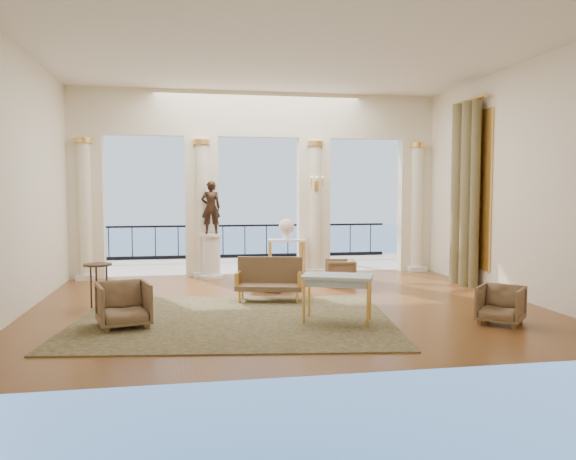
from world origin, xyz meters
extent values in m
plane|color=#452812|center=(0.00, 0.00, 0.00)|extent=(9.00, 9.00, 0.00)
plane|color=white|center=(0.00, -4.00, 2.25)|extent=(9.00, 0.00, 9.00)
plane|color=white|center=(-4.50, 0.00, 2.25)|extent=(0.00, 8.00, 8.00)
plane|color=white|center=(4.50, 0.00, 2.25)|extent=(0.00, 8.00, 8.00)
plane|color=white|center=(0.00, 0.00, 4.50)|extent=(9.00, 9.00, 0.00)
cube|color=beige|center=(0.00, 3.85, 3.95)|extent=(9.00, 0.30, 1.10)
cube|color=beige|center=(-4.10, 3.85, 1.70)|extent=(0.80, 0.30, 3.40)
cylinder|color=beige|center=(-4.10, 3.67, 1.60)|extent=(0.28, 0.28, 3.20)
cylinder|color=#ECB04D|center=(-4.10, 3.67, 3.25)|extent=(0.40, 0.40, 0.12)
cube|color=silver|center=(-4.10, 3.67, 0.06)|extent=(0.45, 0.45, 0.12)
cube|color=beige|center=(-1.40, 3.85, 1.70)|extent=(0.80, 0.30, 3.40)
cylinder|color=beige|center=(-1.40, 3.67, 1.60)|extent=(0.28, 0.28, 3.20)
cylinder|color=#ECB04D|center=(-1.40, 3.67, 3.25)|extent=(0.40, 0.40, 0.12)
cube|color=silver|center=(-1.40, 3.67, 0.06)|extent=(0.45, 0.45, 0.12)
cube|color=beige|center=(1.40, 3.85, 1.70)|extent=(0.80, 0.30, 3.40)
cylinder|color=beige|center=(1.40, 3.67, 1.60)|extent=(0.28, 0.28, 3.20)
cylinder|color=#ECB04D|center=(1.40, 3.67, 3.25)|extent=(0.40, 0.40, 0.12)
cube|color=silver|center=(1.40, 3.67, 0.06)|extent=(0.45, 0.45, 0.12)
cube|color=beige|center=(4.10, 3.85, 1.70)|extent=(0.80, 0.30, 3.40)
cylinder|color=beige|center=(4.10, 3.67, 1.60)|extent=(0.28, 0.28, 3.20)
cylinder|color=#ECB04D|center=(4.10, 3.67, 3.25)|extent=(0.40, 0.40, 0.12)
cube|color=silver|center=(4.10, 3.67, 0.06)|extent=(0.45, 0.45, 0.12)
cube|color=#B2A896|center=(0.00, 5.80, -0.05)|extent=(10.00, 3.60, 0.10)
cube|color=black|center=(0.00, 7.40, 1.00)|extent=(9.00, 0.06, 0.06)
cube|color=black|center=(0.00, 7.40, 0.05)|extent=(9.00, 0.06, 0.10)
cylinder|color=black|center=(0.00, 7.40, 0.50)|extent=(0.03, 0.03, 1.00)
cylinder|color=black|center=(-4.10, 7.40, 0.50)|extent=(0.03, 0.03, 1.00)
cylinder|color=black|center=(4.10, 7.40, 0.50)|extent=(0.03, 0.03, 1.00)
cylinder|color=#4C3823|center=(2.00, 6.60, 2.10)|extent=(0.20, 0.20, 4.20)
plane|color=navy|center=(0.00, 60.00, -6.00)|extent=(160.00, 160.00, 0.00)
cylinder|color=brown|center=(4.30, 1.05, 2.00)|extent=(0.26, 0.26, 4.00)
cylinder|color=brown|center=(4.26, 1.50, 2.00)|extent=(0.32, 0.32, 4.00)
cylinder|color=brown|center=(4.30, 1.95, 2.00)|extent=(0.26, 0.26, 4.00)
cylinder|color=#ECB04D|center=(4.35, 1.50, 4.05)|extent=(0.08, 1.40, 0.08)
cube|color=#ECB04D|center=(4.47, 1.50, 2.10)|extent=(0.04, 1.60, 3.40)
cube|color=#ECB04D|center=(1.40, 3.53, 2.20)|extent=(0.10, 0.04, 0.25)
cylinder|color=#ECB04D|center=(1.26, 3.45, 2.30)|extent=(0.02, 0.02, 0.22)
cylinder|color=#ECB04D|center=(1.40, 3.45, 2.30)|extent=(0.02, 0.02, 0.22)
cylinder|color=#ECB04D|center=(1.54, 3.45, 2.30)|extent=(0.02, 0.02, 0.22)
cube|color=#272E17|center=(-1.02, -1.11, 0.01)|extent=(5.49, 4.53, 0.02)
imported|color=#41321F|center=(-2.71, -1.29, 0.38)|extent=(0.91, 0.87, 0.77)
imported|color=#41321F|center=(3.09, -2.07, 0.33)|extent=(0.88, 0.88, 0.66)
imported|color=#41321F|center=(1.54, 1.78, 0.32)|extent=(0.68, 0.71, 0.64)
imported|color=#41321F|center=(0.01, 1.51, 0.36)|extent=(0.95, 0.95, 0.72)
cube|color=#41321F|center=(-0.25, 0.29, 0.28)|extent=(1.32, 0.77, 0.09)
cube|color=#41321F|center=(-0.19, 0.52, 0.57)|extent=(1.23, 0.35, 0.51)
cube|color=#ECB04D|center=(-0.81, 0.42, 0.44)|extent=(0.19, 0.51, 0.24)
cube|color=#ECB04D|center=(0.32, 0.15, 0.44)|extent=(0.19, 0.51, 0.24)
cylinder|color=#ECB04D|center=(-0.81, 0.21, 0.11)|extent=(0.05, 0.05, 0.23)
cylinder|color=#ECB04D|center=(0.23, -0.03, 0.11)|extent=(0.05, 0.05, 0.23)
cylinder|color=#ECB04D|center=(-0.72, 0.60, 0.11)|extent=(0.05, 0.05, 0.23)
cylinder|color=#ECB04D|center=(0.32, 0.36, 0.11)|extent=(0.05, 0.05, 0.23)
cube|color=#8DA6B1|center=(0.60, -1.50, 0.73)|extent=(1.24, 0.96, 0.05)
cylinder|color=#ECB04D|center=(0.04, -1.54, 0.35)|extent=(0.04, 0.04, 0.70)
cylinder|color=#ECB04D|center=(0.97, -1.91, 0.35)|extent=(0.04, 0.04, 0.70)
cylinder|color=#ECB04D|center=(0.23, -1.08, 0.35)|extent=(0.04, 0.04, 0.70)
cylinder|color=#ECB04D|center=(1.15, -1.45, 0.35)|extent=(0.04, 0.04, 0.70)
cylinder|color=silver|center=(-1.20, 3.40, 0.04)|extent=(0.58, 0.58, 0.08)
cylinder|color=silver|center=(-1.20, 3.40, 0.53)|extent=(0.42, 0.42, 0.92)
cylinder|color=silver|center=(-1.20, 3.40, 1.03)|extent=(0.54, 0.54, 0.06)
imported|color=black|center=(-1.20, 3.40, 1.69)|extent=(0.46, 0.31, 1.25)
cube|color=silver|center=(0.66, 3.55, 0.86)|extent=(0.97, 0.49, 0.05)
cylinder|color=#ECB04D|center=(0.23, 3.48, 0.42)|extent=(0.05, 0.05, 0.83)
cylinder|color=#ECB04D|center=(1.05, 3.36, 0.42)|extent=(0.05, 0.05, 0.83)
cylinder|color=#ECB04D|center=(0.26, 3.74, 0.42)|extent=(0.05, 0.05, 0.83)
cylinder|color=#ECB04D|center=(1.08, 3.62, 0.42)|extent=(0.05, 0.05, 0.83)
cylinder|color=white|center=(0.66, 3.55, 1.01)|extent=(0.19, 0.19, 0.24)
sphere|color=tan|center=(0.66, 3.55, 1.20)|extent=(0.38, 0.38, 0.38)
cylinder|color=black|center=(-3.31, 0.21, 0.78)|extent=(0.49, 0.49, 0.03)
cylinder|color=black|center=(-3.17, 0.28, 0.38)|extent=(0.03, 0.03, 0.77)
cylinder|color=black|center=(-3.44, 0.29, 0.38)|extent=(0.03, 0.03, 0.77)
cylinder|color=black|center=(-3.31, 0.05, 0.38)|extent=(0.03, 0.03, 0.77)
camera|label=1|loc=(-1.71, -10.04, 2.08)|focal=35.00mm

